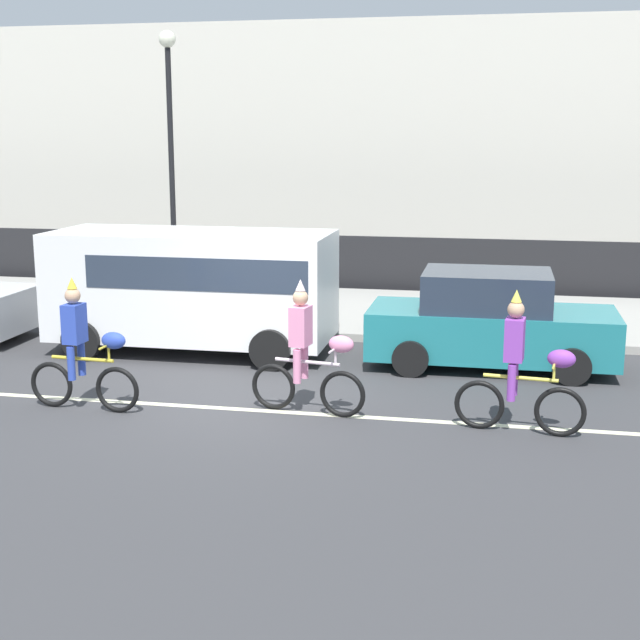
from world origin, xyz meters
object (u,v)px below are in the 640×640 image
Objects in this scene: parade_cyclist_pink at (308,356)px; parked_car_teal at (490,322)px; street_lamp_post at (170,129)px; parade_cyclist_cobalt at (83,353)px; parked_van_white at (196,282)px; parade_cyclist_purple at (522,371)px.

parade_cyclist_pink is 3.96m from parked_car_teal.
street_lamp_post reaches higher than parade_cyclist_pink.
parade_cyclist_cobalt is 0.47× the size of parked_car_teal.
street_lamp_post is (-1.72, 3.51, 2.71)m from parked_van_white.
parked_van_white reaches higher than parade_cyclist_cobalt.
parked_car_teal is at bearing 51.51° from parade_cyclist_pink.
parked_van_white reaches higher than parade_cyclist_purple.
parked_car_teal is (2.46, 3.10, -0.06)m from parade_cyclist_pink.
street_lamp_post reaches higher than parked_car_teal.
parade_cyclist_cobalt is 1.00× the size of parade_cyclist_pink.
parked_van_white is at bearing 130.85° from parade_cyclist_pink.
parade_cyclist_cobalt is at bearing -147.68° from parked_car_teal.
parade_cyclist_pink is 0.33× the size of street_lamp_post.
parade_cyclist_purple is at bearing 1.98° from parade_cyclist_cobalt.
parade_cyclist_purple is 0.33× the size of street_lamp_post.
parade_cyclist_purple is at bearing -82.24° from parked_car_teal.
parade_cyclist_pink is 0.47× the size of parked_car_teal.
parade_cyclist_purple is 0.38× the size of parked_van_white.
street_lamp_post is at bearing 123.75° from parade_cyclist_pink.
parade_cyclist_cobalt reaches higher than parked_car_teal.
street_lamp_post is (-6.93, 3.59, 3.21)m from parked_car_teal.
parked_van_white is at bearing -63.87° from street_lamp_post.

